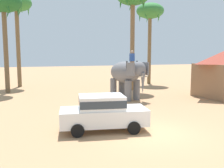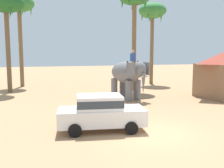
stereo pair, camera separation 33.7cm
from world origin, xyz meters
name	(u,v)px [view 2 (the right image)]	position (x,y,z in m)	size (l,w,h in m)	color
ground_plane	(150,134)	(0.00, 0.00, 0.00)	(120.00, 120.00, 0.00)	tan
car_sedan_foreground	(101,111)	(-2.00, 1.19, 0.93)	(4.31, 2.34, 1.70)	white
elephant_with_mahout	(128,74)	(2.10, 8.44, 1.99)	(2.61, 4.01, 3.88)	slate
palm_tree_behind_elephant	(134,0)	(4.47, 12.98, 8.76)	(3.20, 3.20, 10.05)	brown
palm_tree_near_hut	(152,14)	(8.44, 17.14, 8.23)	(3.20, 3.20, 9.47)	brown
palm_tree_left_of_road	(6,6)	(-7.21, 14.96, 7.89)	(3.20, 3.20, 9.10)	brown
palm_tree_far_back	(19,7)	(-6.28, 19.09, 8.57)	(3.20, 3.20, 9.84)	brown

